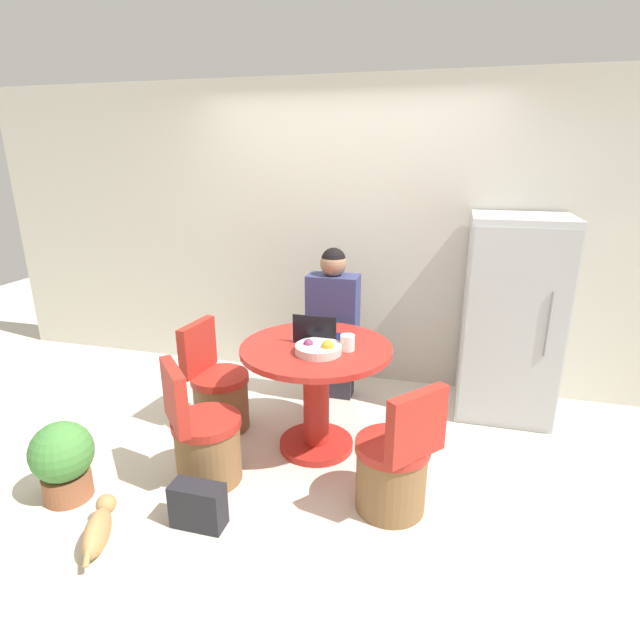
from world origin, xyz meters
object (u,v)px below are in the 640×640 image
chair_left_side (218,394)px  chair_near_left_corner (204,442)px  refrigerator (511,319)px  person_seated (334,320)px  fruit_bowl (319,349)px  cat (98,528)px  chair_near_right_corner (394,469)px  potted_plant (63,459)px  dining_table (316,380)px  laptop (317,335)px  handbag (198,505)px

chair_left_side → chair_near_left_corner: bearing=-155.3°
refrigerator → person_seated: (-1.36, -0.19, -0.07)m
fruit_bowl → cat: bearing=-130.7°
chair_near_right_corner → cat: chair_near_right_corner is taller
chair_near_left_corner → potted_plant: (-0.73, -0.37, -0.01)m
fruit_bowl → cat: 1.59m
dining_table → person_seated: (-0.05, 0.73, 0.20)m
laptop → handbag: laptop is taller
chair_near_left_corner → fruit_bowl: (0.63, 0.42, 0.53)m
chair_near_right_corner → chair_left_side: bearing=-72.9°
refrigerator → laptop: refrigerator is taller
chair_near_right_corner → potted_plant: size_ratio=1.65×
chair_near_right_corner → dining_table: bearing=-90.0°
chair_near_right_corner → person_seated: size_ratio=0.63×
person_seated → potted_plant: (-1.26, -1.65, -0.45)m
potted_plant → chair_near_right_corner: bearing=12.0°
cat → potted_plant: bearing=35.0°
chair_near_left_corner → fruit_bowl: fruit_bowl is taller
cat → laptop: bearing=-55.9°
fruit_bowl → handbag: 1.16m
dining_table → potted_plant: 1.62m
refrigerator → chair_near_right_corner: 1.68m
potted_plant → handbag: 0.90m
cat → chair_near_left_corner: bearing=-46.8°
person_seated → cat: (-0.82, -1.93, -0.62)m
laptop → cat: size_ratio=0.69×
person_seated → cat: 2.19m
laptop → fruit_bowl: laptop is taller
laptop → chair_left_side: bearing=0.8°
chair_left_side → fruit_bowl: size_ratio=2.73×
chair_near_right_corner → cat: bearing=-24.9°
fruit_bowl → person_seated: bearing=96.8°
chair_near_right_corner → person_seated: person_seated is taller
person_seated → potted_plant: person_seated is taller
person_seated → laptop: bearing=93.0°
person_seated → potted_plant: size_ratio=2.64×
dining_table → chair_near_left_corner: (-0.58, -0.55, -0.25)m
laptop → potted_plant: size_ratio=0.60×
chair_near_left_corner → laptop: 1.01m
chair_left_side → potted_plant: 1.13m
person_seated → fruit_bowl: bearing=96.8°
refrigerator → handbag: bearing=-133.0°
refrigerator → dining_table: size_ratio=1.54×
refrigerator → dining_table: refrigerator is taller
chair_near_left_corner → potted_plant: size_ratio=1.65×
chair_left_side → dining_table: bearing=-90.0°
person_seated → handbag: person_seated is taller
handbag → person_seated: bearing=77.3°
refrigerator → cat: size_ratio=3.61×
refrigerator → cat: (-2.18, -2.12, -0.69)m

